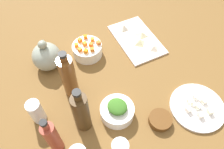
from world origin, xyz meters
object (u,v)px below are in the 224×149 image
at_px(teapot, 47,56).
at_px(bottle_2, 53,138).
at_px(drinking_glass_1, 120,149).
at_px(drinking_glass_0, 36,112).
at_px(plate_tofu, 197,107).
at_px(bottle_0, 82,112).
at_px(bowl_greens, 117,111).
at_px(bowl_carrots, 87,50).
at_px(bottle_1, 69,77).
at_px(cutting_board, 137,39).
at_px(bowl_small_side, 160,120).

bearing_deg(teapot, bottle_2, 173.40).
bearing_deg(drinking_glass_1, drinking_glass_0, 45.74).
relative_size(plate_tofu, bottle_0, 0.91).
distance_m(drinking_glass_0, drinking_glass_1, 0.36).
bearing_deg(teapot, drinking_glass_0, 160.99).
height_order(bowl_greens, bottle_0, bottle_0).
relative_size(bowl_carrots, drinking_glass_1, 1.61).
bearing_deg(drinking_glass_1, teapot, 17.63).
xyz_separation_m(bottle_0, bottle_1, (0.17, 0.01, 0.00)).
height_order(plate_tofu, bowl_carrots, bowl_carrots).
relative_size(cutting_board, bottle_1, 1.22).
relative_size(bottle_2, drinking_glass_1, 2.54).
distance_m(cutting_board, plate_tofu, 0.48).
xyz_separation_m(cutting_board, plate_tofu, (-0.47, -0.08, 0.00)).
bearing_deg(plate_tofu, drinking_glass_0, 73.44).
xyz_separation_m(bottle_0, drinking_glass_0, (0.09, 0.17, -0.05)).
bearing_deg(plate_tofu, drinking_glass_1, 98.96).
distance_m(bowl_greens, bottle_0, 0.17).
height_order(bowl_small_side, bottle_1, bottle_1).
relative_size(plate_tofu, bowl_greens, 1.66).
bearing_deg(cutting_board, bottle_1, 115.71).
distance_m(cutting_board, bottle_0, 0.56).
bearing_deg(bowl_small_side, drinking_glass_0, 67.52).
xyz_separation_m(cutting_board, drinking_glass_1, (-0.53, 0.31, 0.04)).
bearing_deg(bottle_1, bottle_2, 152.55).
relative_size(cutting_board, bottle_0, 1.23).
distance_m(plate_tofu, bottle_2, 0.61).
xyz_separation_m(bowl_greens, drinking_glass_0, (0.10, 0.31, 0.03)).
height_order(bowl_greens, drinking_glass_1, drinking_glass_1).
distance_m(cutting_board, teapot, 0.48).
height_order(bowl_greens, bowl_carrots, bowl_carrots).
relative_size(teapot, drinking_glass_0, 1.38).
height_order(cutting_board, bowl_small_side, bowl_small_side).
bearing_deg(bowl_carrots, drinking_glass_0, 132.82).
height_order(bowl_greens, bowl_small_side, bowl_greens).
relative_size(bowl_small_side, bottle_1, 0.37).
xyz_separation_m(cutting_board, bowl_small_side, (-0.47, 0.11, 0.01)).
bearing_deg(bottle_1, teapot, 19.46).
relative_size(cutting_board, drinking_glass_0, 2.67).
distance_m(plate_tofu, bottle_1, 0.57).
bearing_deg(bowl_greens, bottle_2, 100.09).
bearing_deg(bottle_0, plate_tofu, -101.56).
height_order(cutting_board, teapot, teapot).
distance_m(bowl_carrots, bottle_2, 0.49).
xyz_separation_m(bowl_greens, bowl_small_side, (-0.09, -0.16, -0.01)).
bearing_deg(drinking_glass_0, plate_tofu, -106.56).
distance_m(bottle_0, bottle_2, 0.13).
relative_size(bottle_1, drinking_glass_0, 2.19).
bearing_deg(cutting_board, plate_tofu, -170.80).
bearing_deg(cutting_board, drinking_glass_0, 115.74).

